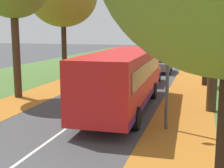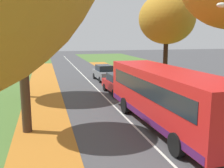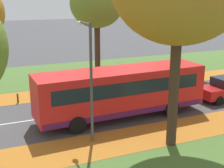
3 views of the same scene
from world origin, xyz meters
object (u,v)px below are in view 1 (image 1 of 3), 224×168
tree_right_mid (209,2)px  streetlamp_right (160,38)px  car_grey_following (162,64)px  bus (124,77)px  car_red_lead (148,73)px

tree_right_mid → streetlamp_right: (-1.90, -11.23, -2.30)m
streetlamp_right → car_grey_following: 17.86m
tree_right_mid → bus: 10.36m
streetlamp_right → car_grey_following: size_ratio=1.41×
bus → car_red_lead: (-0.18, 8.29, -0.89)m
streetlamp_right → car_red_lead: size_ratio=1.40×
tree_right_mid → streetlamp_right: tree_right_mid is taller
streetlamp_right → car_red_lead: bearing=101.9°
streetlamp_right → car_grey_following: (-2.02, 17.50, -2.92)m
bus → car_red_lead: bus is taller
bus → tree_right_mid: bearing=64.6°
tree_right_mid → car_red_lead: bearing=-177.2°
streetlamp_right → car_red_lead: (-2.32, 11.02, -2.92)m
bus → streetlamp_right: bearing=-51.8°
car_red_lead → bus: bearing=-88.8°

